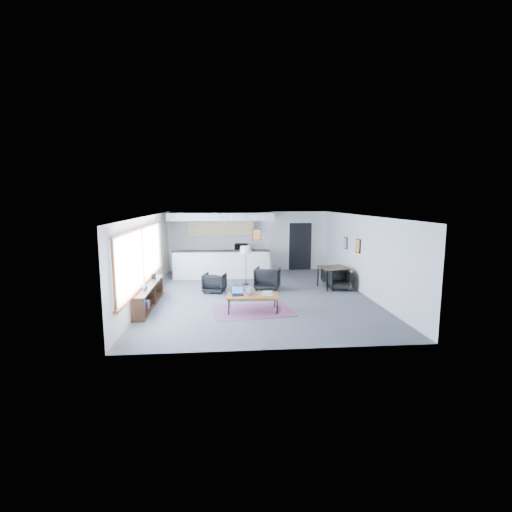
{
  "coord_description": "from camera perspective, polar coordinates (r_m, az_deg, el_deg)",
  "views": [
    {
      "loc": [
        -1.1,
        -11.79,
        3.08
      ],
      "look_at": [
        -0.03,
        0.4,
        1.25
      ],
      "focal_mm": 26.0,
      "sensor_mm": 36.0,
      "label": 1
    }
  ],
  "objects": [
    {
      "name": "window",
      "position": [
        11.26,
        -17.07,
        -0.15
      ],
      "size": [
        0.1,
        5.95,
        1.66
      ],
      "color": "#8CBFFF",
      "rests_on": "room"
    },
    {
      "name": "armchair_left",
      "position": [
        12.62,
        -6.4,
        -3.98
      ],
      "size": [
        0.84,
        0.8,
        0.72
      ],
      "primitive_type": "imported",
      "rotation": [
        0.0,
        0.0,
        2.89
      ],
      "color": "black",
      "rests_on": "floor"
    },
    {
      "name": "kilim_rug",
      "position": [
        10.53,
        -0.54,
        -8.45
      ],
      "size": [
        2.37,
        1.77,
        0.01
      ],
      "rotation": [
        0.0,
        0.0,
        0.13
      ],
      "color": "#62334C",
      "rests_on": "floor"
    },
    {
      "name": "track_light",
      "position": [
        14.01,
        -2.94,
        6.26
      ],
      "size": [
        1.6,
        0.07,
        0.15
      ],
      "color": "silver",
      "rests_on": "room"
    },
    {
      "name": "dining_chair_far",
      "position": [
        14.2,
        11.89,
        -2.86
      ],
      "size": [
        0.72,
        0.69,
        0.64
      ],
      "primitive_type": "imported",
      "rotation": [
        0.0,
        0.0,
        3.32
      ],
      "color": "black",
      "rests_on": "floor"
    },
    {
      "name": "dining_chair_near",
      "position": [
        13.27,
        12.71,
        -3.72
      ],
      "size": [
        0.64,
        0.6,
        0.63
      ],
      "primitive_type": "imported",
      "rotation": [
        0.0,
        0.0,
        -0.05
      ],
      "color": "black",
      "rests_on": "floor"
    },
    {
      "name": "dining_table",
      "position": [
        13.34,
        11.81,
        -1.97
      ],
      "size": [
        1.03,
        1.03,
        0.76
      ],
      "rotation": [
        0.0,
        0.0,
        0.16
      ],
      "color": "#301E11",
      "rests_on": "floor"
    },
    {
      "name": "coffee_table",
      "position": [
        10.42,
        -0.54,
        -6.21
      ],
      "size": [
        1.45,
        0.82,
        0.47
      ],
      "rotation": [
        0.0,
        0.0,
        -0.04
      ],
      "color": "brown",
      "rests_on": "floor"
    },
    {
      "name": "floor_lamp",
      "position": [
        13.56,
        -1.58,
        0.74
      ],
      "size": [
        0.42,
        0.42,
        1.43
      ],
      "rotation": [
        0.0,
        0.0,
        0.02
      ],
      "color": "black",
      "rests_on": "floor"
    },
    {
      "name": "kitchenette",
      "position": [
        15.59,
        -5.35,
        2.22
      ],
      "size": [
        4.2,
        1.96,
        2.6
      ],
      "color": "white",
      "rests_on": "floor"
    },
    {
      "name": "book_stack",
      "position": [
        10.44,
        1.79,
        -5.75
      ],
      "size": [
        0.33,
        0.28,
        0.09
      ],
      "rotation": [
        0.0,
        0.0,
        -0.17
      ],
      "color": "silver",
      "rests_on": "coffee_table"
    },
    {
      "name": "console",
      "position": [
        11.31,
        -16.16,
        -5.92
      ],
      "size": [
        0.35,
        3.0,
        0.8
      ],
      "color": "#301E11",
      "rests_on": "floor"
    },
    {
      "name": "coaster",
      "position": [
        10.24,
        -0.33,
        -6.25
      ],
      "size": [
        0.13,
        0.13,
        0.01
      ],
      "rotation": [
        0.0,
        0.0,
        0.25
      ],
      "color": "#E5590C",
      "rests_on": "coffee_table"
    },
    {
      "name": "armchair_right",
      "position": [
        12.95,
        1.77,
        -3.31
      ],
      "size": [
        1.01,
        0.97,
        0.85
      ],
      "primitive_type": "imported",
      "rotation": [
        0.0,
        0.0,
        2.86
      ],
      "color": "black",
      "rests_on": "floor"
    },
    {
      "name": "wall_art_lower",
      "position": [
        13.11,
        15.43,
        1.51
      ],
      "size": [
        0.03,
        0.38,
        0.48
      ],
      "color": "black",
      "rests_on": "room"
    },
    {
      "name": "laptop",
      "position": [
        10.44,
        -2.86,
        -5.61
      ],
      "size": [
        0.34,
        0.28,
        0.23
      ],
      "rotation": [
        0.0,
        0.0,
        0.06
      ],
      "color": "black",
      "rests_on": "coffee_table"
    },
    {
      "name": "microwave",
      "position": [
        16.08,
        -2.3,
        1.49
      ],
      "size": [
        0.58,
        0.39,
        0.36
      ],
      "primitive_type": "imported",
      "rotation": [
        0.0,
        0.0,
        -0.17
      ],
      "color": "black",
      "rests_on": "kitchenette"
    },
    {
      "name": "wall_art_upper",
      "position": [
        14.33,
        13.62,
        1.96
      ],
      "size": [
        0.03,
        0.34,
        0.44
      ],
      "color": "black",
      "rests_on": "room"
    },
    {
      "name": "ceramic_pot",
      "position": [
        10.41,
        -0.86,
        -5.35
      ],
      "size": [
        0.24,
        0.24,
        0.24
      ],
      "rotation": [
        0.0,
        0.0,
        -0.07
      ],
      "color": "gray",
      "rests_on": "coffee_table"
    },
    {
      "name": "doorway",
      "position": [
        16.69,
        6.79,
        1.57
      ],
      "size": [
        1.1,
        0.12,
        2.15
      ],
      "color": "black",
      "rests_on": "room"
    },
    {
      "name": "room",
      "position": [
        11.97,
        0.32,
        -0.02
      ],
      "size": [
        7.02,
        9.02,
        2.62
      ],
      "color": "#4C4C4F",
      "rests_on": "ground"
    }
  ]
}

